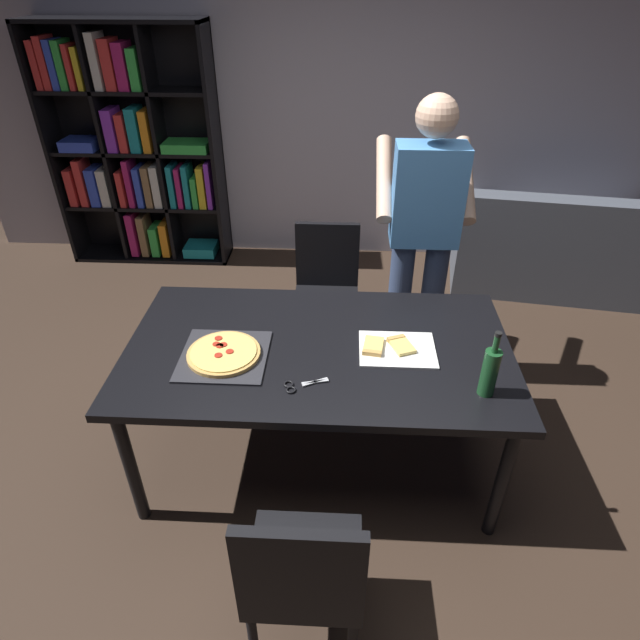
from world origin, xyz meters
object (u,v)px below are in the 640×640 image
(dining_table, at_px, (318,357))
(kitchen_scissors, at_px, (298,385))
(chair_far_side, at_px, (327,284))
(bookshelf, at_px, (135,151))
(wine_bottle, at_px, (490,371))
(chair_near_camera, at_px, (303,574))
(pepperoni_pizza_on_tray, at_px, (224,354))
(couch, at_px, (560,252))
(person_serving_pizza, at_px, (423,232))

(dining_table, height_order, kitchen_scissors, kitchen_scissors)
(chair_far_side, relative_size, bookshelf, 0.46)
(chair_far_side, height_order, wine_bottle, wine_bottle)
(dining_table, height_order, chair_near_camera, chair_near_camera)
(pepperoni_pizza_on_tray, bearing_deg, couch, 41.96)
(chair_near_camera, distance_m, couch, 3.55)
(person_serving_pizza, bearing_deg, pepperoni_pizza_on_tray, -138.13)
(wine_bottle, bearing_deg, couch, 63.06)
(dining_table, bearing_deg, bookshelf, 125.24)
(chair_near_camera, bearing_deg, pepperoni_pizza_on_tray, 115.82)
(chair_near_camera, height_order, wine_bottle, wine_bottle)
(person_serving_pizza, height_order, pepperoni_pizza_on_tray, person_serving_pizza)
(kitchen_scissors, bearing_deg, person_serving_pizza, 59.79)
(dining_table, distance_m, wine_bottle, 0.81)
(person_serving_pizza, bearing_deg, chair_far_side, 158.49)
(dining_table, height_order, couch, couch)
(person_serving_pizza, bearing_deg, bookshelf, 144.61)
(dining_table, bearing_deg, pepperoni_pizza_on_tray, -166.41)
(couch, xyz_separation_m, pepperoni_pizza_on_tray, (-2.33, -2.09, 0.46))
(bookshelf, bearing_deg, wine_bottle, -47.97)
(wine_bottle, bearing_deg, dining_table, 157.90)
(couch, bearing_deg, wine_bottle, -116.94)
(pepperoni_pizza_on_tray, bearing_deg, wine_bottle, -9.30)
(chair_near_camera, xyz_separation_m, person_serving_pizza, (0.56, 1.79, 0.49))
(person_serving_pizza, relative_size, kitchen_scissors, 8.83)
(kitchen_scissors, bearing_deg, dining_table, 76.48)
(couch, height_order, kitchen_scissors, couch)
(pepperoni_pizza_on_tray, xyz_separation_m, wine_bottle, (1.17, -0.19, 0.10))
(chair_far_side, height_order, pepperoni_pizza_on_tray, chair_far_side)
(dining_table, xyz_separation_m, kitchen_scissors, (-0.07, -0.30, 0.07))
(pepperoni_pizza_on_tray, bearing_deg, chair_far_side, 68.59)
(chair_far_side, relative_size, couch, 0.50)
(chair_far_side, relative_size, kitchen_scissors, 4.54)
(person_serving_pizza, distance_m, kitchen_scissors, 1.27)
(bookshelf, xyz_separation_m, person_serving_pizza, (2.24, -1.59, 0.03))
(chair_far_side, bearing_deg, bookshelf, 140.79)
(pepperoni_pizza_on_tray, bearing_deg, kitchen_scissors, -27.48)
(chair_near_camera, height_order, kitchen_scissors, chair_near_camera)
(chair_near_camera, xyz_separation_m, pepperoni_pizza_on_tray, (-0.44, 0.90, 0.25))
(wine_bottle, bearing_deg, pepperoni_pizza_on_tray, 170.70)
(person_serving_pizza, bearing_deg, couch, 42.03)
(chair_near_camera, distance_m, kitchen_scissors, 0.76)
(chair_far_side, bearing_deg, wine_bottle, -60.73)
(chair_far_side, bearing_deg, pepperoni_pizza_on_tray, -111.41)
(dining_table, bearing_deg, chair_far_side, 90.00)
(dining_table, height_order, person_serving_pizza, person_serving_pizza)
(chair_near_camera, height_order, pepperoni_pizza_on_tray, chair_near_camera)
(chair_near_camera, bearing_deg, bookshelf, 116.39)
(couch, xyz_separation_m, person_serving_pizza, (-1.33, -1.20, 0.70))
(chair_near_camera, xyz_separation_m, bookshelf, (-1.68, 3.38, 0.45))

